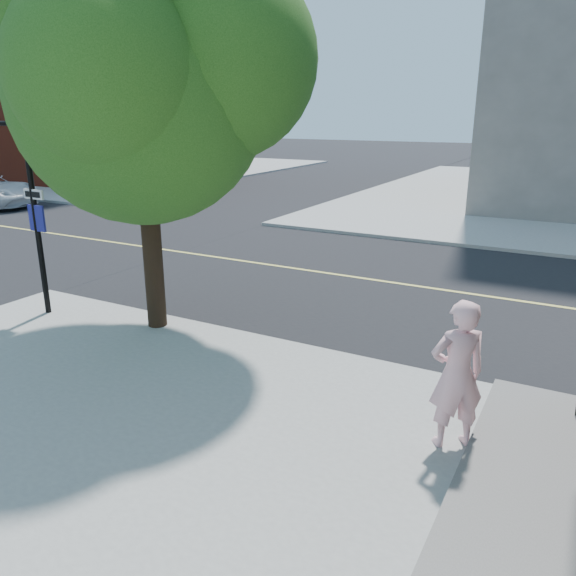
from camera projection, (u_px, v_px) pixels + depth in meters
The scene contains 6 objects.
ground at pixel (83, 302), 11.95m from camera, with size 140.00×140.00×0.00m, color black.
road_ew at pixel (209, 256), 15.72m from camera, with size 140.00×9.00×0.01m, color black.
sidewalk_nw at pixel (91, 167), 40.47m from camera, with size 26.00×25.00×0.12m, color #979793.
church at pixel (69, 55), 34.03m from camera, with size 15.20×12.00×14.40m.
man_on_phone at pixel (457, 375), 6.37m from camera, with size 0.65×0.43×1.79m, color #F7B8C3.
street_tree at pixel (145, 64), 8.96m from camera, with size 5.22×4.75×6.93m.
Camera 1 is at (9.27, -7.83, 3.86)m, focal length 35.07 mm.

